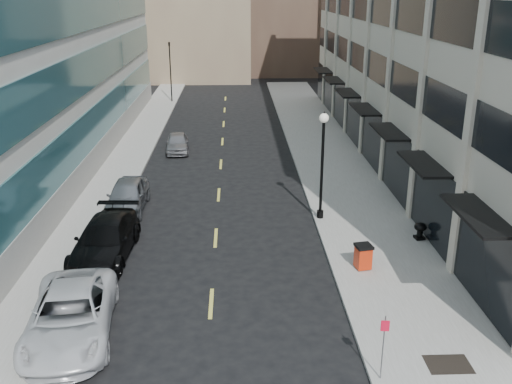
{
  "coord_description": "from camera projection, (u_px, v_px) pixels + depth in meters",
  "views": [
    {
      "loc": [
        0.99,
        -10.95,
        11.33
      ],
      "look_at": [
        1.87,
        12.38,
        2.89
      ],
      "focal_mm": 40.0,
      "sensor_mm": 36.0,
      "label": 1
    }
  ],
  "objects": [
    {
      "name": "trash_bin",
      "position": [
        363.0,
        256.0,
        23.8
      ],
      "size": [
        0.78,
        0.81,
        1.08
      ],
      "rotation": [
        0.0,
        0.0,
        0.2
      ],
      "color": "red",
      "rests_on": "sidewalk_right"
    },
    {
      "name": "car_grey_sedan",
      "position": [
        177.0,
        143.0,
        41.28
      ],
      "size": [
        1.89,
        4.07,
        1.35
      ],
      "primitive_type": "imported",
      "rotation": [
        0.0,
        0.0,
        0.08
      ],
      "color": "gray",
      "rests_on": "ground"
    },
    {
      "name": "urn_planter",
      "position": [
        420.0,
        229.0,
        26.64
      ],
      "size": [
        0.59,
        0.59,
        0.81
      ],
      "rotation": [
        0.0,
        0.0,
        0.14
      ],
      "color": "black",
      "rests_on": "sidewalk_right"
    },
    {
      "name": "grate_far",
      "position": [
        448.0,
        364.0,
        17.9
      ],
      "size": [
        1.4,
        1.0,
        0.01
      ],
      "primitive_type": "cube",
      "color": "black",
      "rests_on": "sidewalk_right"
    },
    {
      "name": "traffic_signal",
      "position": [
        169.0,
        46.0,
        57.08
      ],
      "size": [
        0.66,
        0.66,
        6.98
      ],
      "color": "black",
      "rests_on": "ground"
    },
    {
      "name": "car_black_pickup",
      "position": [
        105.0,
        239.0,
        25.11
      ],
      "size": [
        2.59,
        5.83,
        1.66
      ],
      "primitive_type": "imported",
      "rotation": [
        0.0,
        0.0,
        -0.05
      ],
      "color": "black",
      "rests_on": "ground"
    },
    {
      "name": "sidewalk_right",
      "position": [
        348.0,
        192.0,
        33.14
      ],
      "size": [
        5.0,
        80.0,
        0.15
      ],
      "primitive_type": "cube",
      "color": "gray",
      "rests_on": "ground"
    },
    {
      "name": "road_centerline",
      "position": [
        217.0,
        214.0,
        30.08
      ],
      "size": [
        0.15,
        68.2,
        0.01
      ],
      "color": "#D8CC4C",
      "rests_on": "ground"
    },
    {
      "name": "lamppost",
      "position": [
        322.0,
        156.0,
        28.17
      ],
      "size": [
        0.46,
        0.46,
        5.56
      ],
      "color": "black",
      "rests_on": "sidewalk_right"
    },
    {
      "name": "car_silver_sedan",
      "position": [
        127.0,
        196.0,
        30.4
      ],
      "size": [
        1.95,
        4.83,
        1.65
      ],
      "primitive_type": "imported",
      "rotation": [
        0.0,
        0.0,
        -0.0
      ],
      "color": "gray",
      "rests_on": "ground"
    },
    {
      "name": "building_right",
      "position": [
        479.0,
        25.0,
        37.02
      ],
      "size": [
        15.3,
        46.5,
        18.25
      ],
      "color": "#BBB09F",
      "rests_on": "ground"
    },
    {
      "name": "sign_post",
      "position": [
        384.0,
        338.0,
        16.78
      ],
      "size": [
        0.26,
        0.07,
        2.17
      ],
      "rotation": [
        0.0,
        0.0,
        -0.09
      ],
      "color": "slate",
      "rests_on": "sidewalk_right"
    },
    {
      "name": "sidewalk_left",
      "position": [
        105.0,
        195.0,
        32.65
      ],
      "size": [
        3.0,
        80.0,
        0.15
      ],
      "primitive_type": "cube",
      "color": "gray",
      "rests_on": "ground"
    },
    {
      "name": "car_white_van",
      "position": [
        70.0,
        316.0,
        19.3
      ],
      "size": [
        3.41,
        6.23,
        1.65
      ],
      "primitive_type": "imported",
      "rotation": [
        0.0,
        0.0,
        0.12
      ],
      "color": "silver",
      "rests_on": "ground"
    }
  ]
}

